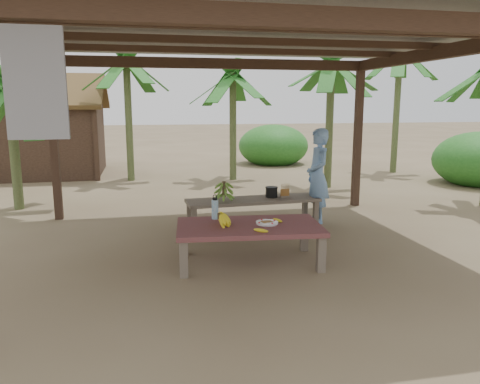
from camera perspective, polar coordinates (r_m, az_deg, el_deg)
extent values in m
plane|color=brown|center=(6.63, 0.24, -6.82)|extent=(80.00, 80.00, 0.00)
cube|color=black|center=(8.64, -21.74, 5.66)|extent=(0.13, 0.13, 2.70)
cube|color=black|center=(9.45, 14.15, 6.46)|extent=(0.13, 0.13, 2.70)
cube|color=black|center=(4.16, 7.34, 20.34)|extent=(5.80, 0.14, 0.18)
cube|color=black|center=(8.62, -3.06, 15.38)|extent=(5.80, 0.14, 0.18)
cube|color=black|center=(6.40, -26.17, 15.96)|extent=(0.14, 4.80, 0.18)
cube|color=black|center=(7.47, 22.61, 15.32)|extent=(0.14, 4.80, 0.18)
cube|color=slate|center=(6.39, 0.26, 19.01)|extent=(6.60, 5.60, 0.06)
cube|color=slate|center=(3.96, -23.68, 12.04)|extent=(0.45, 0.05, 0.85)
cube|color=brown|center=(5.53, -6.88, -8.13)|extent=(0.11, 0.11, 0.44)
cube|color=brown|center=(5.74, 9.86, -7.49)|extent=(0.11, 0.11, 0.44)
cube|color=brown|center=(6.33, -6.81, -5.68)|extent=(0.11, 0.11, 0.44)
cube|color=brown|center=(6.52, 7.83, -5.22)|extent=(0.11, 0.11, 0.44)
cube|color=maroon|center=(5.90, 1.11, -4.29)|extent=(1.89, 1.17, 0.06)
cube|color=brown|center=(7.34, -5.61, -3.51)|extent=(0.08, 0.08, 0.40)
cube|color=brown|center=(7.94, 9.22, -2.51)|extent=(0.08, 0.08, 0.40)
cube|color=brown|center=(7.79, -6.18, -2.70)|extent=(0.08, 0.08, 0.40)
cube|color=brown|center=(8.35, 7.92, -1.82)|extent=(0.08, 0.08, 0.40)
cube|color=brown|center=(7.74, 1.60, -1.01)|extent=(2.23, 0.73, 0.05)
cylinder|color=white|center=(5.92, 3.30, -3.89)|extent=(0.26, 0.26, 0.01)
cylinder|color=white|center=(5.92, 3.31, -3.74)|extent=(0.28, 0.28, 0.02)
cube|color=brown|center=(5.92, 3.31, -3.68)|extent=(0.16, 0.13, 0.02)
ellipsoid|color=yellow|center=(5.55, 2.57, -4.71)|extent=(0.18, 0.11, 0.04)
ellipsoid|color=yellow|center=(6.04, 4.60, -3.46)|extent=(0.12, 0.14, 0.04)
cylinder|color=#3C8BBB|center=(6.17, -3.06, -2.14)|extent=(0.09, 0.09, 0.25)
cylinder|color=black|center=(6.14, -3.08, -0.85)|extent=(0.06, 0.06, 0.03)
torus|color=black|center=(6.13, -3.08, -0.57)|extent=(0.06, 0.01, 0.06)
cylinder|color=black|center=(7.86, 3.87, -0.04)|extent=(0.20, 0.20, 0.17)
imported|color=#678FC3|center=(8.00, 9.45, 1.96)|extent=(0.41, 0.60, 1.60)
cube|color=black|center=(14.57, -24.52, 5.83)|extent=(4.00, 3.00, 2.00)
cube|color=brown|center=(13.71, -25.73, 11.15)|extent=(4.40, 1.73, 1.00)
cube|color=brown|center=(15.37, -24.22, 11.11)|extent=(4.40, 1.73, 1.00)
cylinder|color=#596638|center=(11.41, 10.84, 7.99)|extent=(0.18, 0.18, 2.99)
cylinder|color=#596638|center=(12.38, -0.87, 7.91)|extent=(0.18, 0.18, 2.78)
cylinder|color=#596638|center=(12.56, -13.41, 8.49)|extent=(0.18, 0.18, 3.15)
cylinder|color=#596638|center=(9.82, -25.81, 4.66)|extent=(0.18, 0.18, 2.29)
cylinder|color=#596638|center=(14.45, 18.53, 9.20)|extent=(0.18, 0.18, 3.51)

